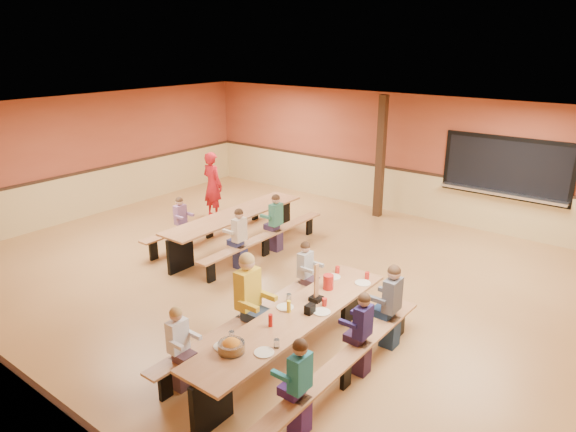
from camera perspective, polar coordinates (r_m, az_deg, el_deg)
The scene contains 23 objects.
ground at distance 9.67m, azimuth -1.66°, elevation -6.88°, with size 12.00×12.00×0.00m, color #A26F3D.
room_envelope at distance 9.39m, azimuth -1.70°, elevation -3.09°, with size 12.04×10.04×3.02m.
kitchen_pass_through at distance 12.34m, azimuth 23.06°, elevation 4.68°, with size 2.78×0.28×1.38m.
structural_post at distance 12.80m, azimuth 10.24°, elevation 6.43°, with size 0.18×0.18×3.00m, color black.
cafeteria_table_main at distance 7.07m, azimuth 0.71°, elevation -12.55°, with size 1.91×3.70×0.74m.
cafeteria_table_second at distance 10.97m, azimuth -5.83°, elevation -0.78°, with size 1.91×3.70×0.74m.
seated_child_white_left at distance 6.74m, azimuth -12.05°, elevation -14.29°, with size 0.34×0.27×1.14m, color white, non-canonical shape.
seated_adult_yellow at distance 7.43m, azimuth -4.47°, elevation -9.32°, with size 0.47×0.38×1.41m, color gold, non-canonical shape.
seated_child_grey_left at distance 8.45m, azimuth 1.90°, elevation -6.60°, with size 0.34×0.28×1.14m, color #AFAFAF, non-canonical shape.
seated_child_teal_right at distance 5.97m, azimuth 1.32°, elevation -18.50°, with size 0.35×0.29×1.18m, color teal, non-canonical shape.
seated_child_navy_right at distance 6.93m, azimuth 8.26°, elevation -12.90°, with size 0.35×0.28×1.17m, color #21184C, non-canonical shape.
seated_child_char_right at distance 7.54m, azimuth 11.43°, elevation -9.89°, with size 0.39×0.32×1.25m, color #4F5159, non-canonical shape.
seated_child_purple_sec at distance 11.02m, azimuth -11.82°, elevation -0.82°, with size 0.33×0.27×1.12m, color #845781, non-canonical shape.
seated_child_green_sec at distance 10.67m, azimuth -1.35°, elevation -0.81°, with size 0.37×0.30×1.21m, color #317058, non-canonical shape.
seated_child_tan_sec at distance 9.90m, azimuth -5.40°, elevation -2.58°, with size 0.36×0.29×1.19m, color beige, non-canonical shape.
standing_woman at distance 12.80m, azimuth -8.38°, elevation 3.43°, with size 0.60×0.40×1.66m, color #AB1319.
punch_pitcher at distance 7.62m, azimuth 4.50°, elevation -7.32°, with size 0.16×0.16×0.22m, color red.
chip_bowl at distance 6.25m, azimuth -6.32°, elevation -14.18°, with size 0.32×0.32×0.15m, color orange, non-canonical shape.
napkin_dispenser at distance 6.99m, azimuth 2.45°, elevation -10.29°, with size 0.10×0.14×0.13m, color black.
condiment_mustard at distance 7.00m, azimuth 0.09°, elevation -10.02°, with size 0.06×0.06×0.17m, color yellow.
condiment_ketchup at distance 6.69m, azimuth -1.96°, elevation -11.51°, with size 0.06×0.06×0.17m, color #B2140F.
table_paddle at distance 7.27m, azimuth 3.16°, elevation -8.41°, with size 0.16×0.16×0.56m.
place_settings at distance 6.93m, azimuth 0.72°, elevation -10.65°, with size 0.65×3.30×0.11m, color beige, non-canonical shape.
Camera 1 is at (5.55, -6.70, 4.23)m, focal length 32.00 mm.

